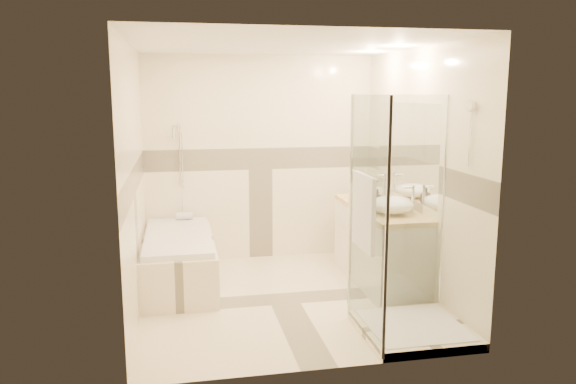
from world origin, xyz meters
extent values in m
cube|color=beige|center=(0.00, 0.00, -0.01)|extent=(2.80, 3.00, 0.01)
cube|color=white|center=(0.00, 0.00, 2.50)|extent=(2.80, 3.00, 0.01)
cube|color=beige|center=(0.00, 1.50, 1.25)|extent=(2.80, 0.01, 2.50)
cube|color=beige|center=(0.00, -1.50, 1.25)|extent=(2.80, 0.01, 2.50)
cube|color=beige|center=(-1.40, 0.00, 1.25)|extent=(0.01, 3.00, 2.50)
cube|color=beige|center=(1.40, 0.00, 1.25)|extent=(0.01, 3.00, 2.50)
cube|color=white|center=(1.39, 0.30, 1.45)|extent=(0.01, 1.60, 1.00)
cylinder|color=silver|center=(-0.97, 1.47, 1.35)|extent=(0.02, 0.02, 0.70)
cube|color=beige|center=(-1.02, 0.65, 0.25)|extent=(0.75, 1.70, 0.50)
cube|color=white|center=(-1.02, 0.65, 0.53)|extent=(0.69, 1.60, 0.06)
ellipsoid|color=white|center=(-1.02, 0.65, 0.48)|extent=(0.56, 1.40, 0.16)
cube|color=white|center=(1.12, 0.30, 0.40)|extent=(0.55, 1.60, 0.80)
cylinder|color=silver|center=(0.83, -0.10, 0.55)|extent=(0.01, 0.24, 0.01)
cylinder|color=silver|center=(0.83, 0.70, 0.55)|extent=(0.01, 0.24, 0.01)
cube|color=#E1BF77|center=(1.12, 0.30, 0.83)|extent=(0.57, 1.62, 0.05)
cube|color=beige|center=(0.95, -1.05, 0.04)|extent=(0.90, 0.90, 0.08)
cube|color=white|center=(0.95, -1.05, 0.09)|extent=(0.80, 0.80, 0.01)
cube|color=white|center=(0.51, -1.05, 1.04)|extent=(0.01, 0.90, 2.00)
cube|color=white|center=(0.95, -0.61, 1.04)|extent=(0.90, 0.01, 2.00)
cylinder|color=silver|center=(0.50, -1.50, 1.04)|extent=(0.03, 0.03, 2.00)
cylinder|color=silver|center=(0.50, -0.60, 1.04)|extent=(0.03, 0.03, 2.00)
cylinder|color=silver|center=(1.40, -0.60, 1.04)|extent=(0.03, 0.03, 2.00)
cylinder|color=silver|center=(1.36, -1.05, 1.95)|extent=(0.03, 0.10, 0.10)
cylinder|color=silver|center=(0.47, -1.05, 1.40)|extent=(0.02, 0.60, 0.02)
cube|color=silver|center=(0.47, -1.05, 1.10)|extent=(0.04, 0.48, 0.62)
ellipsoid|color=white|center=(1.10, 0.73, 0.93)|extent=(0.41, 0.41, 0.16)
ellipsoid|color=white|center=(1.10, -0.07, 0.94)|extent=(0.44, 0.44, 0.18)
cylinder|color=silver|center=(1.33, 0.73, 0.99)|extent=(0.03, 0.03, 0.29)
cylinder|color=silver|center=(1.28, 0.73, 1.12)|extent=(0.10, 0.02, 0.02)
cylinder|color=silver|center=(1.33, -0.07, 0.99)|extent=(0.03, 0.03, 0.28)
cylinder|color=silver|center=(1.28, -0.07, 1.11)|extent=(0.10, 0.02, 0.02)
imported|color=black|center=(1.10, 0.36, 0.93)|extent=(0.10, 0.10, 0.17)
imported|color=black|center=(1.10, 0.36, 0.94)|extent=(0.18, 0.18, 0.17)
cube|color=silver|center=(1.10, 0.98, 0.89)|extent=(0.16, 0.26, 0.08)
cylinder|color=silver|center=(-0.95, 1.34, 0.60)|extent=(0.19, 0.09, 0.09)
camera|label=1|loc=(-0.99, -5.30, 2.06)|focal=35.00mm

